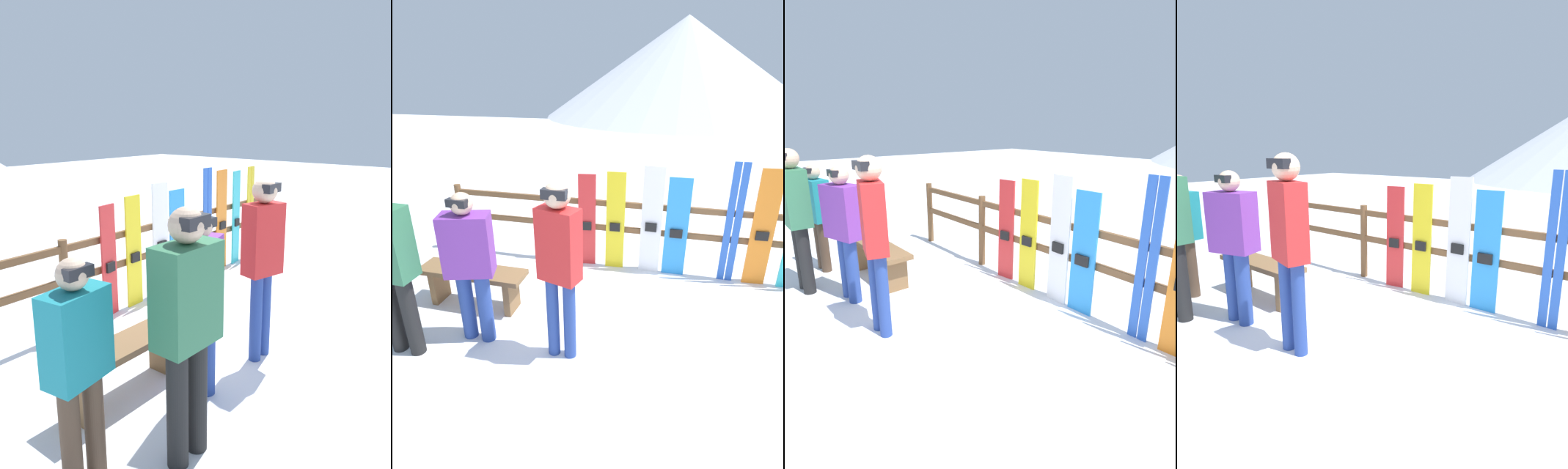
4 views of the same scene
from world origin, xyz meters
The scene contains 15 objects.
ground_plane centered at (0.00, 0.00, 0.00)m, with size 40.00×40.00×0.00m, color white.
fence centered at (0.00, 1.76, 0.65)m, with size 6.07×0.10×1.07m.
bench centered at (-1.96, 0.31, 0.36)m, with size 1.30×0.36×0.49m.
person_purple centered at (-1.61, -0.23, 0.94)m, with size 0.53×0.39×1.64m.
person_teal centered at (-2.80, -0.20, 0.89)m, with size 0.45×0.29×1.55m.
person_red centered at (-0.66, -0.26, 1.09)m, with size 0.42×0.30×1.82m.
person_plaid_green centered at (-2.21, -0.59, 1.05)m, with size 0.47×0.27×1.81m.
snowboard_red centered at (-0.90, 1.70, 0.68)m, with size 0.25×0.08×1.38m.
snowboard_yellow centered at (-0.48, 1.70, 0.71)m, with size 0.26×0.07×1.43m.
snowboard_white centered at (0.02, 1.70, 0.77)m, with size 0.28×0.06×1.54m.
snowboard_blue centered at (0.36, 1.70, 0.70)m, with size 0.31×0.06×1.41m.
ski_pair_blue centered at (1.07, 1.70, 0.83)m, with size 0.19×0.02×1.65m.
snowboard_orange centered at (1.44, 1.70, 0.79)m, with size 0.29×0.07×1.59m.
snowboard_cyan centered at (1.85, 1.70, 0.77)m, with size 0.24×0.08×1.54m.
ski_pair_yellow centered at (2.29, 1.70, 0.79)m, with size 0.20×0.02×1.58m.
Camera 1 is at (-4.36, -2.37, 2.33)m, focal length 35.00 mm.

